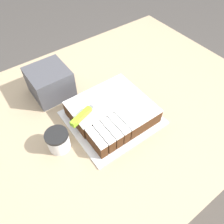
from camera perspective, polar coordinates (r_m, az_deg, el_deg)
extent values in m
plane|color=#4C4742|center=(1.80, 0.88, -17.12)|extent=(8.00, 8.00, 0.00)
cube|color=tan|center=(1.40, 1.10, -10.03)|extent=(1.40, 1.10, 0.90)
cube|color=white|center=(0.97, 0.00, -1.48)|extent=(0.37, 0.34, 0.01)
cube|color=#472814|center=(0.97, -1.99, 1.97)|extent=(0.32, 0.17, 0.07)
cube|color=white|center=(0.95, -2.04, 3.42)|extent=(0.32, 0.17, 0.01)
cube|color=#472814|center=(0.93, 6.85, -1.34)|extent=(0.17, 0.11, 0.07)
cube|color=white|center=(0.91, 7.06, 0.08)|extent=(0.17, 0.11, 0.01)
cube|color=#472814|center=(0.86, -4.03, -8.00)|extent=(0.03, 0.11, 0.07)
cube|color=white|center=(0.83, -4.16, -6.68)|extent=(0.03, 0.11, 0.01)
cube|color=#472814|center=(0.87, -2.00, -6.81)|extent=(0.03, 0.11, 0.07)
cube|color=white|center=(0.84, -2.07, -5.46)|extent=(0.03, 0.11, 0.01)
cube|color=#472814|center=(0.88, -0.03, -5.64)|extent=(0.03, 0.11, 0.07)
cube|color=white|center=(0.85, -0.03, -4.27)|extent=(0.03, 0.11, 0.01)
cube|color=#472814|center=(0.89, 1.87, -4.49)|extent=(0.03, 0.11, 0.07)
cube|color=white|center=(0.86, 1.93, -3.10)|extent=(0.03, 0.11, 0.01)
cube|color=silver|center=(0.95, -2.35, 3.86)|extent=(0.17, 0.07, 0.00)
cube|color=slate|center=(0.90, -5.53, 1.10)|extent=(0.02, 0.02, 0.02)
cube|color=#8CCC26|center=(0.87, -8.06, -1.16)|extent=(0.11, 0.05, 0.02)
cylinder|color=white|center=(0.88, -13.83, -7.45)|extent=(0.09, 0.09, 0.08)
cylinder|color=black|center=(0.85, -14.37, -5.86)|extent=(0.09, 0.09, 0.01)
cube|color=#47474C|center=(1.07, -15.91, 7.49)|extent=(0.18, 0.18, 0.14)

